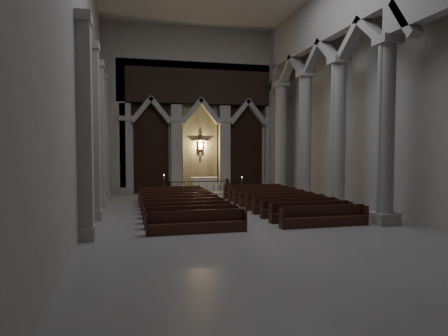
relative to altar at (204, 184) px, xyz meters
name	(u,v)px	position (x,y,z in m)	size (l,w,h in m)	color
room	(246,53)	(-0.15, -10.99, 6.96)	(24.00, 24.10, 12.00)	gray
sanctuary_wall	(201,102)	(-0.15, 0.54, 5.97)	(14.00, 0.77, 12.00)	#A29F97
right_arcade	(341,60)	(5.35, -9.66, 7.18)	(1.00, 24.00, 12.00)	#A29F97
left_pilasters	(97,136)	(-6.90, -7.49, 3.26)	(0.60, 13.00, 8.03)	#A29F97
sanctuary_step	(203,192)	(-0.15, -0.39, -0.57)	(8.50, 2.60, 0.15)	#A29F97
altar	(204,184)	(0.00, 0.00, 0.00)	(1.94, 0.77, 0.98)	silver
altar_rail	(206,186)	(-0.15, -1.58, 0.03)	(5.17, 0.09, 1.02)	black
candle_stand_left	(164,191)	(-3.10, -1.94, -0.23)	(0.26, 0.26, 1.51)	olive
candle_stand_right	(242,190)	(2.31, -1.85, -0.30)	(0.21, 0.21, 1.25)	olive
pews	(232,205)	(-0.15, -8.53, -0.36)	(9.32, 10.15, 0.87)	black
worshipper	(228,188)	(0.94, -3.22, -0.01)	(0.47, 0.31, 1.28)	black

